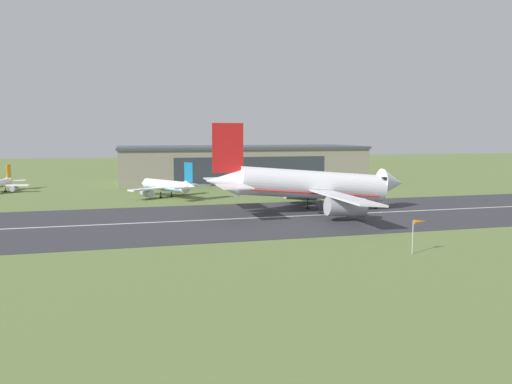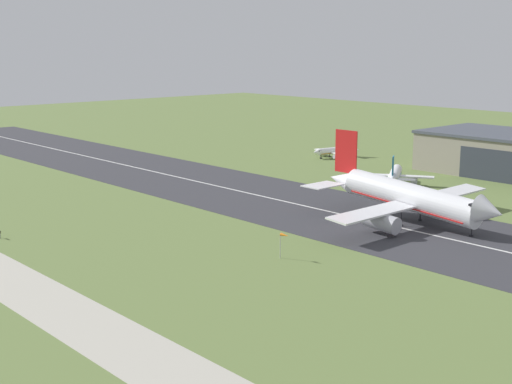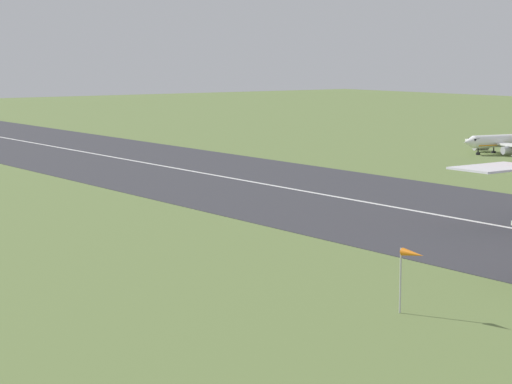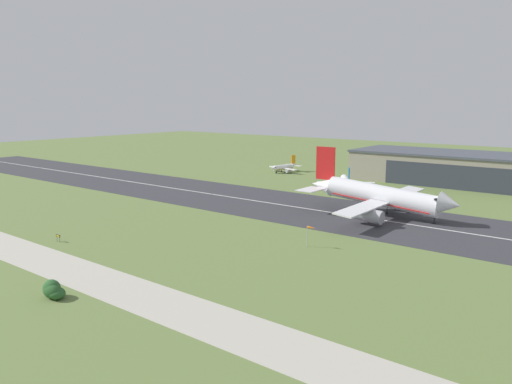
{
  "view_description": "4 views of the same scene",
  "coord_description": "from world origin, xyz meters",
  "px_view_note": "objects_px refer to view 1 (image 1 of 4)",
  "views": [
    {
      "loc": [
        -5.59,
        15.52,
        17.61
      ],
      "look_at": [
        11.85,
        81.68,
        9.58
      ],
      "focal_mm": 35.0,
      "sensor_mm": 36.0,
      "label": 1
    },
    {
      "loc": [
        129.44,
        -12.75,
        40.17
      ],
      "look_at": [
        11.39,
        94.11,
        7.32
      ],
      "focal_mm": 50.0,
      "sensor_mm": 36.0,
      "label": 2
    },
    {
      "loc": [
        88.36,
        27.17,
        19.51
      ],
      "look_at": [
        22.27,
        74.73,
        8.21
      ],
      "focal_mm": 70.0,
      "sensor_mm": 36.0,
      "label": 3
    },
    {
      "loc": [
        95.93,
        -18.51,
        33.88
      ],
      "look_at": [
        11.73,
        89.07,
        9.18
      ],
      "focal_mm": 35.0,
      "sensor_mm": 36.0,
      "label": 4
    }
  ],
  "objects_px": {
    "airplane_parked_west": "(166,186)",
    "airplane_parked_centre": "(0,184)",
    "airplane_landing": "(312,186)",
    "windsock_pole": "(419,223)"
  },
  "relations": [
    {
      "from": "airplane_landing",
      "to": "airplane_parked_centre",
      "type": "xyz_separation_m",
      "value": [
        -77.19,
        59.84,
        -3.49
      ]
    },
    {
      "from": "airplane_parked_west",
      "to": "airplane_parked_centre",
      "type": "bearing_deg",
      "value": 151.47
    },
    {
      "from": "airplane_parked_west",
      "to": "windsock_pole",
      "type": "xyz_separation_m",
      "value": [
        30.62,
        -75.03,
        1.29
      ]
    },
    {
      "from": "airplane_landing",
      "to": "airplane_parked_west",
      "type": "distance_m",
      "value": 45.12
    },
    {
      "from": "windsock_pole",
      "to": "airplane_landing",
      "type": "bearing_deg",
      "value": 91.45
    },
    {
      "from": "airplane_parked_centre",
      "to": "windsock_pole",
      "type": "relative_size",
      "value": 3.51
    },
    {
      "from": "airplane_parked_centre",
      "to": "windsock_pole",
      "type": "xyz_separation_m",
      "value": [
        78.23,
        -100.91,
        2.05
      ]
    },
    {
      "from": "airplane_landing",
      "to": "airplane_parked_west",
      "type": "height_order",
      "value": "airplane_landing"
    },
    {
      "from": "airplane_parked_west",
      "to": "windsock_pole",
      "type": "distance_m",
      "value": 81.05
    },
    {
      "from": "airplane_landing",
      "to": "airplane_parked_west",
      "type": "bearing_deg",
      "value": 131.06
    }
  ]
}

